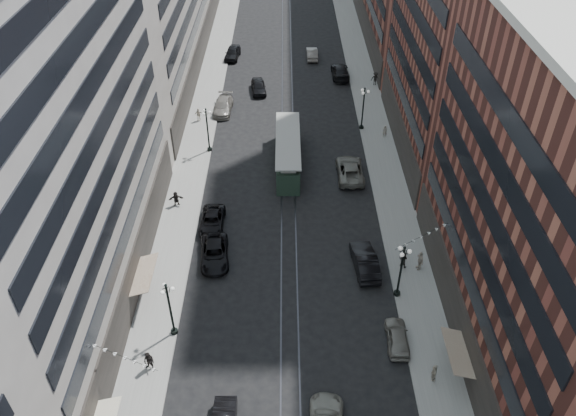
{
  "coord_description": "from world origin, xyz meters",
  "views": [
    {
      "loc": [
        -0.31,
        -1.0,
        35.76
      ],
      "look_at": [
        -0.08,
        37.85,
        5.0
      ],
      "focal_mm": 35.0,
      "sensor_mm": 36.0,
      "label": 1
    }
  ],
  "objects_px": {
    "streetcar": "(288,153)",
    "car_9": "(232,53)",
    "pedestrian_4": "(434,373)",
    "car_13": "(259,87)",
    "lamppost_se_far": "(401,270)",
    "car_8": "(223,106)",
    "car_11": "(350,170)",
    "lamppost_se_mid": "(363,107)",
    "pedestrian_7": "(403,259)",
    "pedestrian_extra_0": "(420,260)",
    "lamppost_sw_far": "(170,308)",
    "car_10": "(365,261)",
    "pedestrian_6": "(199,114)",
    "lamppost_sw_mid": "(207,128)",
    "car_12": "(340,71)",
    "car_4": "(397,337)",
    "pedestrian_5": "(176,199)",
    "car_2": "(215,253)",
    "car_7": "(212,221)",
    "pedestrian_8": "(385,131)",
    "pedestrian_9": "(375,78)",
    "car_14": "(312,54)",
    "pedestrian_2": "(149,362)"
  },
  "relations": [
    {
      "from": "streetcar",
      "to": "car_9",
      "type": "relative_size",
      "value": 2.44
    },
    {
      "from": "pedestrian_4",
      "to": "car_13",
      "type": "bearing_deg",
      "value": 23.32
    },
    {
      "from": "lamppost_se_far",
      "to": "car_13",
      "type": "bearing_deg",
      "value": 109.0
    },
    {
      "from": "streetcar",
      "to": "car_8",
      "type": "relative_size",
      "value": 2.2
    },
    {
      "from": "car_13",
      "to": "car_11",
      "type": "bearing_deg",
      "value": -69.05
    },
    {
      "from": "lamppost_se_far",
      "to": "lamppost_se_mid",
      "type": "relative_size",
      "value": 1.0
    },
    {
      "from": "pedestrian_4",
      "to": "pedestrian_7",
      "type": "distance_m",
      "value": 11.95
    },
    {
      "from": "car_11",
      "to": "pedestrian_extra_0",
      "type": "bearing_deg",
      "value": 107.94
    },
    {
      "from": "lamppost_sw_far",
      "to": "lamppost_se_far",
      "type": "xyz_separation_m",
      "value": [
        18.4,
        4.0,
        0.0
      ]
    },
    {
      "from": "car_8",
      "to": "car_9",
      "type": "bearing_deg",
      "value": 93.21
    },
    {
      "from": "car_10",
      "to": "pedestrian_6",
      "type": "distance_m",
      "value": 32.25
    },
    {
      "from": "pedestrian_4",
      "to": "pedestrian_extra_0",
      "type": "height_order",
      "value": "pedestrian_extra_0"
    },
    {
      "from": "streetcar",
      "to": "car_10",
      "type": "relative_size",
      "value": 2.25
    },
    {
      "from": "lamppost_sw_mid",
      "to": "pedestrian_extra_0",
      "type": "distance_m",
      "value": 28.85
    },
    {
      "from": "car_12",
      "to": "car_13",
      "type": "xyz_separation_m",
      "value": [
        -11.67,
        -4.75,
        -0.06
      ]
    },
    {
      "from": "lamppost_sw_far",
      "to": "car_4",
      "type": "height_order",
      "value": "lamppost_sw_far"
    },
    {
      "from": "lamppost_sw_mid",
      "to": "streetcar",
      "type": "relative_size",
      "value": 0.45
    },
    {
      "from": "pedestrian_5",
      "to": "car_13",
      "type": "bearing_deg",
      "value": 61.68
    },
    {
      "from": "car_11",
      "to": "car_4",
      "type": "bearing_deg",
      "value": 93.61
    },
    {
      "from": "car_2",
      "to": "pedestrian_7",
      "type": "bearing_deg",
      "value": -9.41
    },
    {
      "from": "car_11",
      "to": "car_13",
      "type": "relative_size",
      "value": 1.29
    },
    {
      "from": "car_7",
      "to": "pedestrian_8",
      "type": "height_order",
      "value": "pedestrian_8"
    },
    {
      "from": "pedestrian_5",
      "to": "pedestrian_9",
      "type": "relative_size",
      "value": 0.84
    },
    {
      "from": "car_13",
      "to": "pedestrian_9",
      "type": "distance_m",
      "value": 16.48
    },
    {
      "from": "pedestrian_6",
      "to": "car_8",
      "type": "bearing_deg",
      "value": -150.64
    },
    {
      "from": "lamppost_se_far",
      "to": "car_11",
      "type": "height_order",
      "value": "lamppost_se_far"
    },
    {
      "from": "lamppost_se_mid",
      "to": "car_9",
      "type": "relative_size",
      "value": 1.11
    },
    {
      "from": "lamppost_se_mid",
      "to": "car_12",
      "type": "bearing_deg",
      "value": 95.7
    },
    {
      "from": "car_7",
      "to": "pedestrian_5",
      "type": "xyz_separation_m",
      "value": [
        -4.0,
        3.3,
        0.27
      ]
    },
    {
      "from": "car_4",
      "to": "lamppost_sw_far",
      "type": "bearing_deg",
      "value": -1.36
    },
    {
      "from": "car_14",
      "to": "car_7",
      "type": "bearing_deg",
      "value": 73.77
    },
    {
      "from": "car_14",
      "to": "pedestrian_extra_0",
      "type": "relative_size",
      "value": 2.41
    },
    {
      "from": "car_12",
      "to": "lamppost_se_far",
      "type": "bearing_deg",
      "value": 91.19
    },
    {
      "from": "lamppost_sw_mid",
      "to": "pedestrian_8",
      "type": "height_order",
      "value": "lamppost_sw_mid"
    },
    {
      "from": "pedestrian_4",
      "to": "car_10",
      "type": "relative_size",
      "value": 0.3
    },
    {
      "from": "lamppost_sw_mid",
      "to": "car_7",
      "type": "relative_size",
      "value": 1.12
    },
    {
      "from": "pedestrian_6",
      "to": "car_4",
      "type": "bearing_deg",
      "value": 106.18
    },
    {
      "from": "car_9",
      "to": "pedestrian_2",
      "type": "bearing_deg",
      "value": -85.64
    },
    {
      "from": "lamppost_se_mid",
      "to": "car_11",
      "type": "bearing_deg",
      "value": -103.29
    },
    {
      "from": "car_9",
      "to": "pedestrian_5",
      "type": "xyz_separation_m",
      "value": [
        -3.09,
        -37.2,
        0.1
      ]
    },
    {
      "from": "car_4",
      "to": "car_12",
      "type": "bearing_deg",
      "value": -87.27
    },
    {
      "from": "streetcar",
      "to": "pedestrian_9",
      "type": "distance_m",
      "value": 23.48
    },
    {
      "from": "pedestrian_4",
      "to": "pedestrian_5",
      "type": "height_order",
      "value": "pedestrian_4"
    },
    {
      "from": "pedestrian_6",
      "to": "car_7",
      "type": "bearing_deg",
      "value": 87.17
    },
    {
      "from": "pedestrian_9",
      "to": "pedestrian_extra_0",
      "type": "distance_m",
      "value": 36.91
    },
    {
      "from": "car_13",
      "to": "car_9",
      "type": "bearing_deg",
      "value": 104.14
    },
    {
      "from": "lamppost_se_mid",
      "to": "car_11",
      "type": "height_order",
      "value": "lamppost_se_mid"
    },
    {
      "from": "pedestrian_6",
      "to": "pedestrian_extra_0",
      "type": "relative_size",
      "value": 0.88
    },
    {
      "from": "pedestrian_4",
      "to": "pedestrian_8",
      "type": "height_order",
      "value": "pedestrian_4"
    },
    {
      "from": "pedestrian_4",
      "to": "car_8",
      "type": "distance_m",
      "value": 45.29
    }
  ]
}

